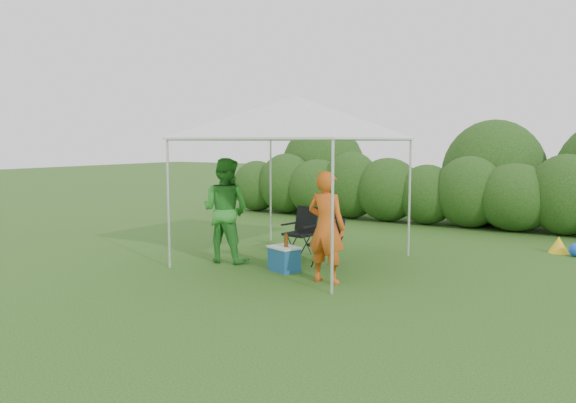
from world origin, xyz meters
The scene contains 10 objects.
ground centered at (0.00, 0.00, 0.00)m, with size 70.00×70.00×0.00m, color #345E1D.
hedge centered at (0.13, 6.00, 0.83)m, with size 10.95×1.53×1.80m.
canopy centered at (0.00, 0.50, 2.46)m, with size 3.10×3.10×2.83m.
chair_right centered at (0.66, 0.47, 0.46)m, with size 0.62×0.60×0.82m.
chair_left centered at (-0.20, 1.08, 0.50)m, with size 0.61×0.57×0.88m.
man centered at (1.13, -0.49, 0.83)m, with size 0.60×0.40×1.65m, color #D35417.
woman centered at (-1.01, -0.13, 0.90)m, with size 0.87×0.68×1.79m, color green.
cooler centered at (0.23, -0.21, 0.20)m, with size 0.57×0.50×0.40m.
bottle centered at (0.29, -0.25, 0.53)m, with size 0.07×0.07×0.25m, color #592D0C.
lawn_toy centered at (3.86, 3.69, 0.15)m, with size 0.62×0.51×0.31m.
Camera 1 is at (4.95, -7.66, 2.07)m, focal length 35.00 mm.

